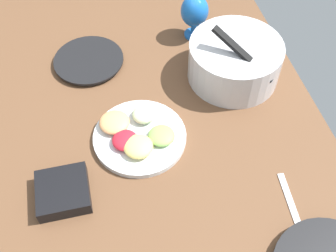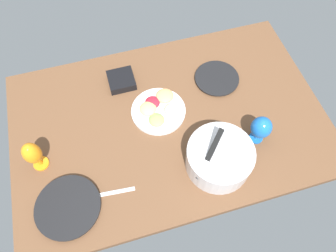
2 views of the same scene
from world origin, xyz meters
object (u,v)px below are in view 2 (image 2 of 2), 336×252
(square_bowl_black, at_px, (121,80))
(hurricane_glass_blue, at_px, (261,128))
(mixing_bowl, at_px, (219,157))
(fruit_platter, at_px, (159,109))
(dinner_plate_left, at_px, (217,79))
(hurricane_glass_orange, at_px, (33,154))
(dinner_plate_right, at_px, (68,207))

(square_bowl_black, bearing_deg, hurricane_glass_blue, 137.51)
(mixing_bowl, distance_m, fruit_platter, 0.41)
(hurricane_glass_blue, bearing_deg, fruit_platter, -34.31)
(hurricane_glass_blue, height_order, square_bowl_black, hurricane_glass_blue)
(dinner_plate_left, distance_m, hurricane_glass_orange, 1.01)
(dinner_plate_left, relative_size, fruit_platter, 0.86)
(dinner_plate_left, bearing_deg, hurricane_glass_blue, 98.63)
(fruit_platter, bearing_deg, mixing_bowl, 117.58)
(hurricane_glass_blue, xyz_separation_m, square_bowl_black, (0.57, -0.52, -0.08))
(hurricane_glass_orange, distance_m, square_bowl_black, 0.60)
(dinner_plate_right, bearing_deg, hurricane_glass_blue, -174.47)
(fruit_platter, bearing_deg, hurricane_glass_blue, 145.69)
(dinner_plate_right, bearing_deg, hurricane_glass_orange, -68.45)
(hurricane_glass_blue, relative_size, square_bowl_black, 1.20)
(dinner_plate_right, distance_m, hurricane_glass_blue, 0.95)
(hurricane_glass_blue, distance_m, hurricane_glass_orange, 1.05)
(mixing_bowl, distance_m, square_bowl_black, 0.69)
(dinner_plate_left, height_order, hurricane_glass_blue, hurricane_glass_blue)
(mixing_bowl, relative_size, hurricane_glass_orange, 1.59)
(hurricane_glass_orange, bearing_deg, mixing_bowl, 163.95)
(fruit_platter, bearing_deg, hurricane_glass_orange, 12.12)
(dinner_plate_right, height_order, square_bowl_black, square_bowl_black)
(dinner_plate_left, bearing_deg, fruit_platter, 16.45)
(fruit_platter, xyz_separation_m, hurricane_glass_blue, (-0.42, 0.29, 0.09))
(dinner_plate_left, xyz_separation_m, mixing_bowl, (0.17, 0.47, 0.06))
(dinner_plate_right, height_order, mixing_bowl, mixing_bowl)
(hurricane_glass_blue, relative_size, hurricane_glass_orange, 0.88)
(dinner_plate_left, bearing_deg, square_bowl_black, -13.87)
(mixing_bowl, xyz_separation_m, hurricane_glass_orange, (0.81, -0.23, 0.04))
(fruit_platter, height_order, hurricane_glass_blue, hurricane_glass_blue)
(dinner_plate_right, relative_size, square_bowl_black, 2.07)
(dinner_plate_left, xyz_separation_m, dinner_plate_right, (0.88, 0.49, 0.00))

